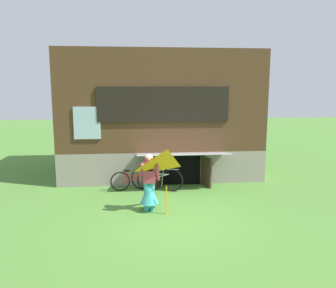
{
  "coord_description": "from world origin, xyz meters",
  "views": [
    {
      "loc": [
        -0.97,
        -8.58,
        3.39
      ],
      "look_at": [
        -0.0,
        1.38,
        1.74
      ],
      "focal_mm": 35.94,
      "sensor_mm": 36.0,
      "label": 1
    }
  ],
  "objects": [
    {
      "name": "bicycle_red",
      "position": [
        -1.06,
        2.44,
        0.35
      ],
      "size": [
        1.56,
        0.2,
        0.71
      ],
      "rotation": [
        0.0,
        0.0,
        0.1
      ],
      "color": "black",
      "rests_on": "ground_plane"
    },
    {
      "name": "person",
      "position": [
        -0.61,
        0.45,
        0.68
      ],
      "size": [
        0.61,
        0.52,
        1.62
      ],
      "rotation": [
        0.0,
        0.0,
        0.32
      ],
      "color": "teal",
      "rests_on": "ground_plane"
    },
    {
      "name": "bicycle_silver",
      "position": [
        -0.29,
        2.35,
        0.4
      ],
      "size": [
        1.73,
        0.59,
        0.82
      ],
      "rotation": [
        0.0,
        0.0,
        -0.31
      ],
      "color": "black",
      "rests_on": "ground_plane"
    },
    {
      "name": "ground_plane",
      "position": [
        0.0,
        0.0,
        0.0
      ],
      "size": [
        60.0,
        60.0,
        0.0
      ],
      "primitive_type": "plane",
      "color": "#4C7F33"
    },
    {
      "name": "log_house",
      "position": [
        -0.0,
        5.23,
        2.38
      ],
      "size": [
        7.47,
        5.59,
        4.77
      ],
      "color": "gray",
      "rests_on": "ground_plane"
    },
    {
      "name": "kite",
      "position": [
        -0.16,
        -0.09,
        1.38
      ],
      "size": [
        1.2,
        1.1,
        1.76
      ],
      "color": "orange",
      "rests_on": "ground_plane"
    }
  ]
}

